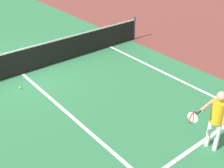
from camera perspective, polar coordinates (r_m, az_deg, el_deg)
ground_plane at (r=11.11m, az=-17.24°, el=1.91°), size 60.00×60.00×0.00m
court_surface_inbounds at (r=11.11m, az=-17.24°, el=1.92°), size 10.62×24.40×0.00m
line_center_service at (r=8.59m, az=-8.59°, el=-5.82°), size 0.10×6.40×0.01m
net at (r=10.90m, az=-17.63°, el=4.20°), size 11.21×0.09×1.07m
player_near at (r=7.16m, az=19.94°, el=-5.76°), size 1.21×0.42×1.63m
tennis_ball_near_net at (r=10.15m, az=-17.66°, el=-0.74°), size 0.07×0.07×0.07m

